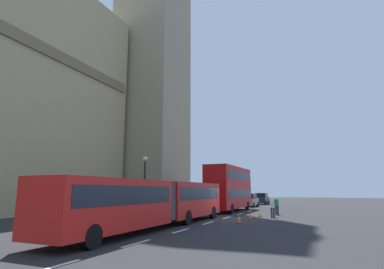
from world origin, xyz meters
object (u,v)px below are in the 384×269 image
Objects in this scene: traffic_cone_middle at (250,215)px; traffic_cone_east at (260,214)px; pedestrian_near_cones at (272,207)px; street_lamp at (145,182)px; pedestrian_by_kerb at (277,205)px; articulated_bus at (157,200)px; sedan_trailing at (262,199)px; sedan_lead at (250,200)px; traffic_cone_west at (239,219)px; double_decker_bus at (230,187)px.

traffic_cone_middle and traffic_cone_east have the same top height.
street_lamp is at bearing 112.43° from pedestrian_near_cones.
street_lamp is 3.12× the size of pedestrian_by_kerb.
sedan_trailing is at bearing -0.42° from articulated_bus.
sedan_lead is 16.70m from traffic_cone_east.
sedan_trailing is 29.37m from street_lamp.
traffic_cone_east is 2.69m from pedestrian_by_kerb.
traffic_cone_middle is (-26.19, -3.85, -0.63)m from sedan_trailing.
traffic_cone_middle is 1.00× the size of traffic_cone_east.
sedan_lead is 18.85m from traffic_cone_middle.
sedan_trailing is 25.28m from pedestrian_near_cones.
traffic_cone_east is at bearing -2.98° from traffic_cone_west.
double_decker_bus is 2.47× the size of sedan_trailing.
traffic_cone_west is (4.52, -4.12, -1.46)m from articulated_bus.
pedestrian_near_cones is 3.12m from pedestrian_by_kerb.
traffic_cone_west and traffic_cone_east have the same top height.
articulated_bus is 4.04× the size of sedan_lead.
pedestrian_by_kerb is (-21.56, -5.37, -0.00)m from sedan_trailing.
articulated_bus reaches higher than pedestrian_near_cones.
street_lamp reaches higher than sedan_lead.
sedan_trailing is (7.82, -0.31, 0.00)m from sedan_lead.
street_lamp is (-21.08, 4.45, 2.14)m from sedan_lead.
traffic_cone_middle is at bearing 133.42° from pedestrian_near_cones.
traffic_cone_west is at bearing 163.32° from pedestrian_near_cones.
traffic_cone_east is (-5.89, -4.43, -2.43)m from double_decker_bus.
sedan_trailing is 7.59× the size of traffic_cone_middle.
pedestrian_near_cones is at bearing -178.64° from pedestrian_by_kerb.
double_decker_bus is 18.70× the size of traffic_cone_west.
double_decker_bus is 7.76m from traffic_cone_east.
sedan_lead is at bearing 18.82° from pedestrian_near_cones.
sedan_lead is 21.65m from street_lamp.
pedestrian_near_cones is (9.79, -5.69, -0.83)m from articulated_bus.
articulated_bus is 14.11m from pedestrian_by_kerb.
traffic_cone_west is 0.34× the size of pedestrian_near_cones.
street_lamp reaches higher than sedan_trailing.
traffic_cone_west is at bearing -160.99° from double_decker_bus.
traffic_cone_east is (6.06, -0.32, 0.00)m from traffic_cone_west.
traffic_cone_middle is at bearing -153.38° from double_decker_bus.
street_lamp is at bearing 38.91° from articulated_bus.
articulated_bus is 10.53× the size of pedestrian_near_cones.
double_decker_bus reaches higher than pedestrian_by_kerb.
pedestrian_by_kerb is at bearing 1.36° from pedestrian_near_cones.
double_decker_bus is 18.10m from sedan_trailing.
pedestrian_near_cones is (1.51, -1.59, 0.63)m from traffic_cone_middle.
street_lamp is at bearing 83.01° from traffic_cone_west.
pedestrian_by_kerb reaches higher than traffic_cone_west.
traffic_cone_east is 0.11× the size of street_lamp.
traffic_cone_east is (2.30, -0.33, 0.00)m from traffic_cone_middle.
articulated_bus is 6.29m from traffic_cone_west.
double_decker_bus is 18.70× the size of traffic_cone_middle.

